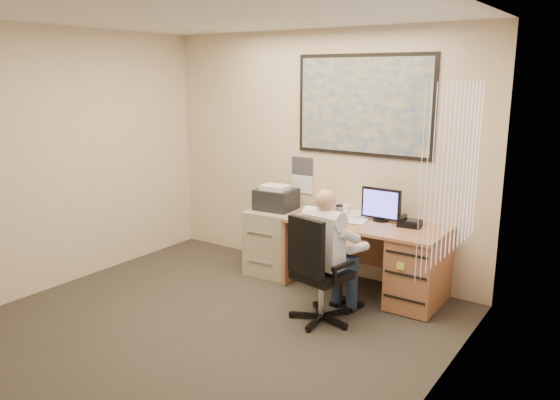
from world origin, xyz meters
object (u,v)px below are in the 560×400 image
Objects in this scene: desk at (397,257)px; filing_cabinet at (276,235)px; person at (324,256)px; office_chair at (320,292)px.

desk reaches higher than filing_cabinet.
filing_cabinet is at bearing 151.42° from person.
desk is 1.58× the size of filing_cabinet.
person is (1.08, -0.80, 0.18)m from filing_cabinet.
filing_cabinet is 1.41m from office_chair.
filing_cabinet is 1.36m from person.
office_chair is 0.82× the size of person.
desk is at bearing -3.48° from filing_cabinet.
person reaches higher than office_chair.
person is at bearing -40.86° from filing_cabinet.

